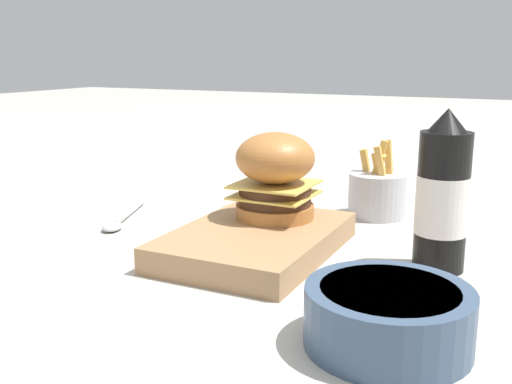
{
  "coord_description": "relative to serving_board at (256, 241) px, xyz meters",
  "views": [
    {
      "loc": [
        -0.73,
        -0.28,
        0.26
      ],
      "look_at": [
        -0.04,
        0.06,
        0.08
      ],
      "focal_mm": 42.0,
      "sensor_mm": 36.0,
      "label": 1
    }
  ],
  "objects": [
    {
      "name": "ground_plane",
      "position": [
        0.04,
        -0.06,
        -0.02
      ],
      "size": [
        6.0,
        6.0,
        0.0
      ],
      "primitive_type": "plane",
      "color": "#B7B2A8"
    },
    {
      "name": "ketchup_bottle",
      "position": [
        0.04,
        -0.23,
        0.07
      ],
      "size": [
        0.06,
        0.06,
        0.2
      ],
      "color": "black",
      "rests_on": "ground_plane"
    },
    {
      "name": "serving_board",
      "position": [
        0.0,
        0.0,
        0.0
      ],
      "size": [
        0.28,
        0.19,
        0.03
      ],
      "color": "#A37A51",
      "rests_on": "ground_plane"
    },
    {
      "name": "burger",
      "position": [
        0.06,
        0.0,
        0.08
      ],
      "size": [
        0.11,
        0.11,
        0.12
      ],
      "color": "#AD6B33",
      "rests_on": "serving_board"
    },
    {
      "name": "spoon",
      "position": [
        0.03,
        0.25,
        -0.01
      ],
      "size": [
        0.17,
        0.08,
        0.01
      ],
      "rotation": [
        0.0,
        0.0,
        3.48
      ],
      "color": "#B2B2B7",
      "rests_on": "ground_plane"
    },
    {
      "name": "ketchup_puddle",
      "position": [
        -0.06,
        -0.25,
        -0.01
      ],
      "size": [
        0.05,
        0.05,
        0.0
      ],
      "color": "#9E140F",
      "rests_on": "ground_plane"
    },
    {
      "name": "side_bowl",
      "position": [
        -0.18,
        -0.22,
        0.01
      ],
      "size": [
        0.15,
        0.15,
        0.06
      ],
      "color": "#384C66",
      "rests_on": "ground_plane"
    },
    {
      "name": "fries_basket",
      "position": [
        0.25,
        -0.1,
        0.02
      ],
      "size": [
        0.09,
        0.09,
        0.13
      ],
      "color": "#B7B7BC",
      "rests_on": "ground_plane"
    }
  ]
}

